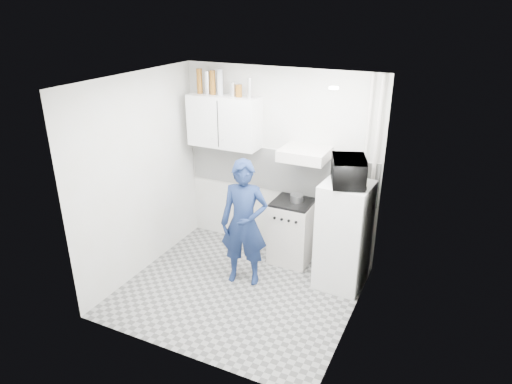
% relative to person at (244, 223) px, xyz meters
% --- Properties ---
extents(floor, '(2.80, 2.80, 0.00)m').
position_rel_person_xyz_m(floor, '(0.04, -0.26, -0.82)').
color(floor, gray).
rests_on(floor, ground).
extents(ceiling, '(2.80, 2.80, 0.00)m').
position_rel_person_xyz_m(ceiling, '(0.04, -0.26, 1.78)').
color(ceiling, white).
rests_on(ceiling, wall_back).
extents(wall_back, '(2.80, 0.00, 2.80)m').
position_rel_person_xyz_m(wall_back, '(0.04, 0.99, 0.48)').
color(wall_back, beige).
rests_on(wall_back, floor).
extents(wall_left, '(0.00, 2.60, 2.60)m').
position_rel_person_xyz_m(wall_left, '(-1.36, -0.26, 0.48)').
color(wall_left, beige).
rests_on(wall_left, floor).
extents(wall_right, '(0.00, 2.60, 2.60)m').
position_rel_person_xyz_m(wall_right, '(1.44, -0.26, 0.48)').
color(wall_right, beige).
rests_on(wall_right, floor).
extents(person, '(0.67, 0.53, 1.64)m').
position_rel_person_xyz_m(person, '(0.00, 0.00, 0.00)').
color(person, '#14234C').
rests_on(person, floor).
extents(stove, '(0.54, 0.54, 0.86)m').
position_rel_person_xyz_m(stove, '(0.36, 0.74, -0.39)').
color(stove, silver).
rests_on(stove, floor).
extents(fridge, '(0.61, 0.61, 1.38)m').
position_rel_person_xyz_m(fridge, '(1.14, 0.45, -0.13)').
color(fridge, white).
rests_on(fridge, floor).
extents(stove_top, '(0.52, 0.52, 0.03)m').
position_rel_person_xyz_m(stove_top, '(0.36, 0.74, 0.06)').
color(stove_top, black).
rests_on(stove_top, stove).
extents(saucepan, '(0.18, 0.18, 0.10)m').
position_rel_person_xyz_m(saucepan, '(0.41, 0.75, 0.13)').
color(saucepan, silver).
rests_on(saucepan, stove_top).
extents(microwave, '(0.66, 0.55, 0.31)m').
position_rel_person_xyz_m(microwave, '(1.14, 0.45, 0.72)').
color(microwave, black).
rests_on(microwave, fridge).
extents(bottle_a, '(0.08, 0.08, 0.33)m').
position_rel_person_xyz_m(bottle_a, '(-1.07, 0.82, 1.55)').
color(bottle_a, brown).
rests_on(bottle_a, upper_cabinet).
extents(bottle_b, '(0.08, 0.08, 0.30)m').
position_rel_person_xyz_m(bottle_b, '(-0.95, 0.82, 1.53)').
color(bottle_b, silver).
rests_on(bottle_b, upper_cabinet).
extents(bottle_c, '(0.08, 0.08, 0.32)m').
position_rel_person_xyz_m(bottle_c, '(-0.87, 0.82, 1.54)').
color(bottle_c, brown).
rests_on(bottle_c, upper_cabinet).
extents(bottle_d, '(0.08, 0.08, 0.34)m').
position_rel_person_xyz_m(bottle_d, '(-0.76, 0.82, 1.55)').
color(bottle_d, '#B2B7BC').
rests_on(bottle_d, upper_cabinet).
extents(canister_a, '(0.07, 0.07, 0.19)m').
position_rel_person_xyz_m(canister_a, '(-0.56, 0.82, 1.47)').
color(canister_a, silver).
rests_on(canister_a, upper_cabinet).
extents(canister_b, '(0.09, 0.09, 0.16)m').
position_rel_person_xyz_m(canister_b, '(-0.48, 0.82, 1.46)').
color(canister_b, brown).
rests_on(canister_b, upper_cabinet).
extents(bottle_e, '(0.06, 0.06, 0.26)m').
position_rel_person_xyz_m(bottle_e, '(-0.32, 0.82, 1.51)').
color(bottle_e, silver).
rests_on(bottle_e, upper_cabinet).
extents(upper_cabinet, '(1.00, 0.35, 0.70)m').
position_rel_person_xyz_m(upper_cabinet, '(-0.71, 0.82, 1.03)').
color(upper_cabinet, white).
rests_on(upper_cabinet, wall_back).
extents(range_hood, '(0.60, 0.50, 0.14)m').
position_rel_person_xyz_m(range_hood, '(0.49, 0.74, 0.75)').
color(range_hood, silver).
rests_on(range_hood, wall_back).
extents(backsplash, '(2.74, 0.03, 0.60)m').
position_rel_person_xyz_m(backsplash, '(0.04, 0.98, 0.38)').
color(backsplash, white).
rests_on(backsplash, wall_back).
extents(pipe_a, '(0.05, 0.05, 2.60)m').
position_rel_person_xyz_m(pipe_a, '(1.34, 0.91, 0.48)').
color(pipe_a, silver).
rests_on(pipe_a, floor).
extents(pipe_b, '(0.04, 0.04, 2.60)m').
position_rel_person_xyz_m(pipe_b, '(1.22, 0.91, 0.48)').
color(pipe_b, silver).
rests_on(pipe_b, floor).
extents(ceiling_spot_fixture, '(0.10, 0.10, 0.02)m').
position_rel_person_xyz_m(ceiling_spot_fixture, '(1.04, -0.06, 1.75)').
color(ceiling_spot_fixture, white).
rests_on(ceiling_spot_fixture, ceiling).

